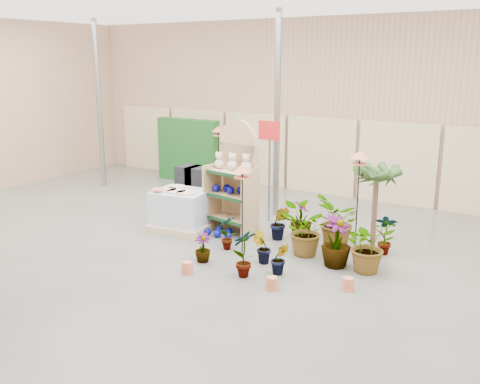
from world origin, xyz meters
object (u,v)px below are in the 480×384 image
Objects in this scene: display_shelf at (235,181)px; potted_plant_2 at (303,230)px; bird_table_front at (242,171)px; pallet_stack at (181,210)px.

display_shelf reaches higher than potted_plant_2.
display_shelf is 1.39× the size of bird_table_front.
bird_table_front is 1.76× the size of potted_plant_2.
display_shelf is at bearing 163.17° from potted_plant_2.
bird_table_front is at bearing -21.31° from pallet_stack.
potted_plant_2 is at bearing -7.74° from display_shelf.
display_shelf is at bearing 128.44° from bird_table_front.
bird_table_front is 1.53m from potted_plant_2.
display_shelf is 1.29m from pallet_stack.
potted_plant_2 is (1.01, 0.46, -1.06)m from bird_table_front.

